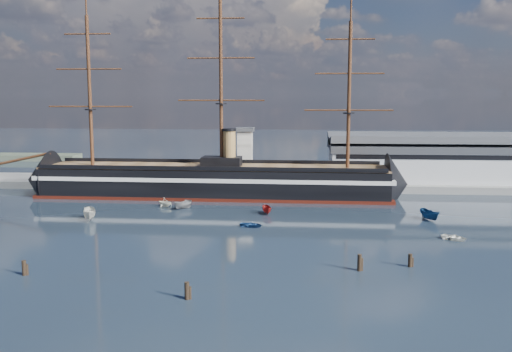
{
  "coord_description": "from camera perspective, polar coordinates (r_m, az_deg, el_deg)",
  "views": [
    {
      "loc": [
        18.35,
        -83.88,
        26.17
      ],
      "look_at": [
        9.04,
        35.0,
        9.0
      ],
      "focal_mm": 40.0,
      "sensor_mm": 36.0,
      "label": 1
    }
  ],
  "objects": [
    {
      "name": "ground",
      "position": [
        127.93,
        -3.87,
        -3.63
      ],
      "size": [
        600.0,
        600.0,
        0.0
      ],
      "primitive_type": "plane",
      "color": "black",
      "rests_on": "ground"
    },
    {
      "name": "piling_near_mid",
      "position": [
        75.52,
        -6.91,
        -12.14
      ],
      "size": [
        0.64,
        0.64,
        3.0
      ],
      "primitive_type": "cylinder",
      "color": "black",
      "rests_on": "ground"
    },
    {
      "name": "motorboat_c",
      "position": [
        125.77,
        1.1,
        -3.82
      ],
      "size": [
        5.87,
        3.2,
        2.22
      ],
      "primitive_type": "imported",
      "rotation": [
        0.0,
        0.0,
        0.22
      ],
      "color": "maroon",
      "rests_on": "ground"
    },
    {
      "name": "motorboat_d",
      "position": [
        135.62,
        -9.09,
        -3.04
      ],
      "size": [
        5.84,
        7.12,
        2.42
      ],
      "primitive_type": "imported",
      "rotation": [
        0.0,
        0.0,
        1.03
      ],
      "color": "silver",
      "rests_on": "ground"
    },
    {
      "name": "warship",
      "position": [
        147.51,
        -4.88,
        -0.46
      ],
      "size": [
        113.02,
        17.79,
        53.94
      ],
      "rotation": [
        0.0,
        0.0,
        -0.02
      ],
      "color": "black",
      "rests_on": "ground"
    },
    {
      "name": "motorboat_g",
      "position": [
        132.35,
        -7.33,
        -3.28
      ],
      "size": [
        5.95,
        5.47,
        2.37
      ],
      "primitive_type": "imported",
      "rotation": [
        0.0,
        0.0,
        -0.7
      ],
      "color": "slate",
      "rests_on": "ground"
    },
    {
      "name": "quay",
      "position": [
        162.22,
        1.47,
        -1.09
      ],
      "size": [
        180.0,
        18.0,
        2.0
      ],
      "primitive_type": "cube",
      "color": "slate",
      "rests_on": "ground"
    },
    {
      "name": "motorboat_f",
      "position": [
        125.19,
        16.97,
        -4.23
      ],
      "size": [
        7.33,
        5.09,
        2.76
      ],
      "primitive_type": "imported",
      "rotation": [
        0.0,
        0.0,
        0.41
      ],
      "color": "navy",
      "rests_on": "ground"
    },
    {
      "name": "piling_near_left",
      "position": [
        90.8,
        -22.14,
        -9.18
      ],
      "size": [
        0.64,
        0.64,
        2.93
      ],
      "primitive_type": "cylinder",
      "color": "black",
      "rests_on": "ground"
    },
    {
      "name": "quay_tower",
      "position": [
        158.48,
        -1.1,
        2.25
      ],
      "size": [
        5.0,
        5.0,
        15.0
      ],
      "color": "silver",
      "rests_on": "ground"
    },
    {
      "name": "piling_far_right",
      "position": [
        91.26,
        15.13,
        -8.76
      ],
      "size": [
        0.64,
        0.64,
        2.73
      ],
      "primitive_type": "cylinder",
      "color": "black",
      "rests_on": "ground"
    },
    {
      "name": "motorboat_b",
      "position": [
        113.7,
        -0.48,
        -5.11
      ],
      "size": [
        1.82,
        3.06,
        1.34
      ],
      "primitive_type": "imported",
      "rotation": [
        0.0,
        0.0,
        1.32
      ],
      "color": "navy",
      "rests_on": "ground"
    },
    {
      "name": "motorboat_e",
      "position": [
        109.82,
        19.2,
        -6.06
      ],
      "size": [
        2.72,
        2.99,
        1.35
      ],
      "primitive_type": "imported",
      "rotation": [
        0.0,
        0.0,
        0.9
      ],
      "color": "white",
      "rests_on": "ground"
    },
    {
      "name": "warehouse",
      "position": [
        169.58,
        17.98,
        1.64
      ],
      "size": [
        63.0,
        21.0,
        11.6
      ],
      "color": "#B7BABC",
      "rests_on": "ground"
    },
    {
      "name": "piling_near_right",
      "position": [
        87.64,
        10.28,
        -9.32
      ],
      "size": [
        0.64,
        0.64,
        3.26
      ],
      "primitive_type": "cylinder",
      "color": "black",
      "rests_on": "ground"
    },
    {
      "name": "motorboat_a",
      "position": [
        124.75,
        -16.27,
        -4.25
      ],
      "size": [
        8.19,
        5.3,
        3.08
      ],
      "primitive_type": "imported",
      "rotation": [
        0.0,
        0.0,
        0.35
      ],
      "color": "beige",
      "rests_on": "ground"
    }
  ]
}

